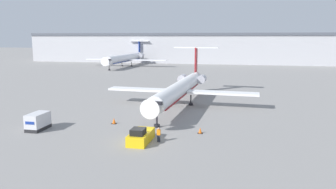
% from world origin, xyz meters
% --- Properties ---
extents(ground_plane, '(600.00, 600.00, 0.00)m').
position_xyz_m(ground_plane, '(0.00, 0.00, 0.00)').
color(ground_plane, gray).
extents(terminal_building, '(180.00, 16.80, 13.78)m').
position_xyz_m(terminal_building, '(0.00, 120.00, 6.92)').
color(terminal_building, '#B2B2B7').
rests_on(terminal_building, ground).
extents(airplane_main, '(26.81, 33.86, 9.82)m').
position_xyz_m(airplane_main, '(0.82, 21.57, 3.17)').
color(airplane_main, white).
rests_on(airplane_main, ground).
extents(pushback_tug, '(2.12, 4.82, 1.89)m').
position_xyz_m(pushback_tug, '(-0.12, 0.53, 0.71)').
color(pushback_tug, yellow).
rests_on(pushback_tug, ground).
extents(luggage_cart, '(1.80, 3.43, 2.22)m').
position_xyz_m(luggage_cart, '(-14.75, 2.64, 1.11)').
color(luggage_cart, '#232326').
rests_on(luggage_cart, ground).
extents(worker_near_tug, '(0.40, 0.24, 1.72)m').
position_xyz_m(worker_near_tug, '(1.88, 1.03, 0.90)').
color(worker_near_tug, '#232838').
rests_on(worker_near_tug, ground).
extents(traffic_cone_left, '(0.68, 0.68, 0.78)m').
position_xyz_m(traffic_cone_left, '(-6.17, 7.57, 0.37)').
color(traffic_cone_left, black).
rests_on(traffic_cone_left, ground).
extents(traffic_cone_right, '(0.63, 0.63, 0.74)m').
position_xyz_m(traffic_cone_right, '(6.17, 5.45, 0.35)').
color(traffic_cone_right, black).
rests_on(traffic_cone_right, ground).
extents(airplane_parked_far_left, '(34.77, 39.28, 10.16)m').
position_xyz_m(airplane_parked_far_left, '(-34.79, 93.66, 3.44)').
color(airplane_parked_far_left, white).
rests_on(airplane_parked_far_left, ground).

